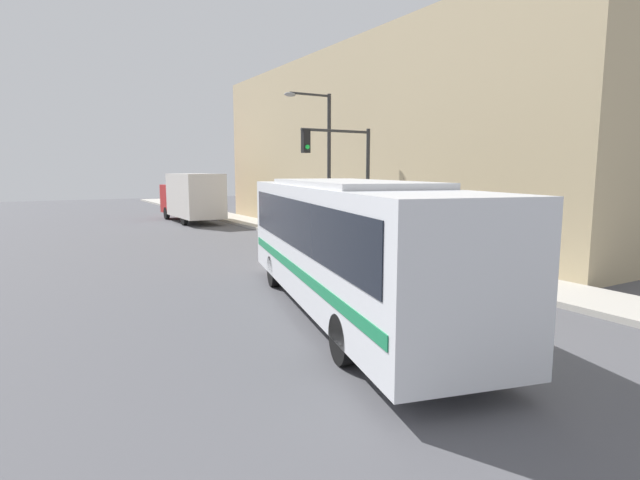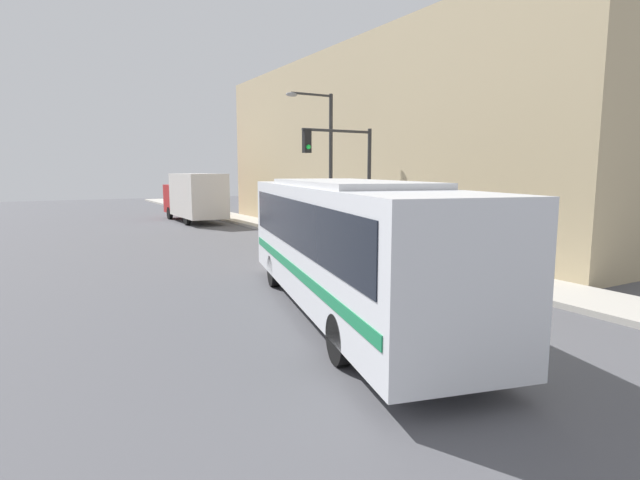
{
  "view_description": "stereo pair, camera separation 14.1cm",
  "coord_description": "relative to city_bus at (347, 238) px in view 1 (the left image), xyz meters",
  "views": [
    {
      "loc": [
        -7.29,
        -7.47,
        3.56
      ],
      "look_at": [
        0.43,
        5.65,
        1.44
      ],
      "focal_mm": 28.0,
      "sensor_mm": 36.0,
      "label": 1
    },
    {
      "loc": [
        -7.17,
        -7.54,
        3.56
      ],
      "look_at": [
        0.43,
        5.65,
        1.44
      ],
      "focal_mm": 28.0,
      "sensor_mm": 36.0,
      "label": 2
    }
  ],
  "objects": [
    {
      "name": "delivery_truck",
      "position": [
        3.18,
        24.33,
        -0.1
      ],
      "size": [
        2.48,
        8.03,
        3.36
      ],
      "color": "silver",
      "rests_on": "ground_plane"
    },
    {
      "name": "parking_meter",
      "position": [
        5.67,
        4.68,
        -0.79
      ],
      "size": [
        0.14,
        0.14,
        1.41
      ],
      "color": "#2D2D2D",
      "rests_on": "sidewalk"
    },
    {
      "name": "street_lamp",
      "position": [
        5.6,
        10.5,
        2.4
      ],
      "size": [
        2.44,
        0.28,
        6.97
      ],
      "color": "#2D2D2D",
      "rests_on": "sidewalk"
    },
    {
      "name": "sidewalk",
      "position": [
        6.29,
        17.35,
        -1.83
      ],
      "size": [
        2.44,
        70.0,
        0.17
      ],
      "color": "#B7B2A8",
      "rests_on": "ground_plane"
    },
    {
      "name": "ground_plane",
      "position": [
        0.57,
        -2.65,
        -1.91
      ],
      "size": [
        120.0,
        120.0,
        0.0
      ],
      "primitive_type": "plane",
      "color": "#515156"
    },
    {
      "name": "fire_hydrant",
      "position": [
        5.67,
        1.46,
        -1.39
      ],
      "size": [
        0.24,
        0.32,
        0.71
      ],
      "color": "red",
      "rests_on": "sidewalk"
    },
    {
      "name": "pedestrian_near_corner",
      "position": [
        6.36,
        12.03,
        -0.82
      ],
      "size": [
        0.34,
        0.34,
        1.8
      ],
      "color": "#23283D",
      "rests_on": "sidewalk"
    },
    {
      "name": "city_bus",
      "position": [
        0.0,
        0.0,
        0.0
      ],
      "size": [
        5.23,
        11.5,
        3.32
      ],
      "rotation": [
        0.0,
        0.0,
        -0.25
      ],
      "color": "silver",
      "rests_on": "ground_plane"
    },
    {
      "name": "building_facade",
      "position": [
        10.51,
        12.78,
        3.1
      ],
      "size": [
        6.0,
        28.88,
        10.02
      ],
      "color": "tan",
      "rests_on": "ground_plane"
    },
    {
      "name": "traffic_light_pole",
      "position": [
        4.68,
        7.19,
        1.79
      ],
      "size": [
        3.28,
        0.35,
        5.13
      ],
      "color": "#2D2D2D",
      "rests_on": "sidewalk"
    }
  ]
}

